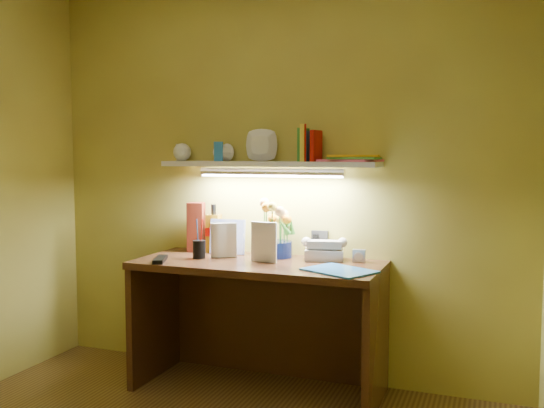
# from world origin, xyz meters

# --- Properties ---
(desk) EXTENTS (1.40, 0.60, 0.75)m
(desk) POSITION_xyz_m (0.00, 1.20, 0.38)
(desk) COLOR #381E0F
(desk) RESTS_ON ground
(flower_bouquet) EXTENTS (0.27, 0.27, 0.33)m
(flower_bouquet) POSITION_xyz_m (0.04, 1.38, 0.92)
(flower_bouquet) COLOR #0A133B
(flower_bouquet) RESTS_ON desk
(telephone) EXTENTS (0.25, 0.21, 0.13)m
(telephone) POSITION_xyz_m (0.34, 1.38, 0.82)
(telephone) COLOR beige
(telephone) RESTS_ON desk
(desk_clock) EXTENTS (0.08, 0.04, 0.07)m
(desk_clock) POSITION_xyz_m (0.54, 1.39, 0.79)
(desk_clock) COLOR #B5B5BA
(desk_clock) RESTS_ON desk
(whisky_bottle) EXTENTS (0.09, 0.09, 0.30)m
(whisky_bottle) POSITION_xyz_m (-0.39, 1.42, 0.90)
(whisky_bottle) COLOR #A26B0D
(whisky_bottle) RESTS_ON desk
(whisky_box) EXTENTS (0.12, 0.12, 0.31)m
(whisky_box) POSITION_xyz_m (-0.50, 1.40, 0.90)
(whisky_box) COLOR #5E1C0F
(whisky_box) RESTS_ON desk
(pen_cup) EXTENTS (0.08, 0.08, 0.18)m
(pen_cup) POSITION_xyz_m (-0.36, 1.18, 0.84)
(pen_cup) COLOR black
(pen_cup) RESTS_ON desk
(art_card) EXTENTS (0.21, 0.06, 0.21)m
(art_card) POSITION_xyz_m (-0.27, 1.38, 0.86)
(art_card) COLOR white
(art_card) RESTS_ON desk
(tv_remote) EXTENTS (0.13, 0.21, 0.02)m
(tv_remote) POSITION_xyz_m (-0.52, 1.01, 0.76)
(tv_remote) COLOR black
(tv_remote) RESTS_ON desk
(blue_folder) EXTENTS (0.42, 0.38, 0.01)m
(blue_folder) POSITION_xyz_m (0.50, 1.08, 0.75)
(blue_folder) COLOR #2E82D5
(blue_folder) RESTS_ON desk
(desk_book_a) EXTENTS (0.15, 0.08, 0.21)m
(desk_book_a) POSITION_xyz_m (-0.30, 1.21, 0.85)
(desk_book_a) COLOR beige
(desk_book_a) RESTS_ON desk
(desk_book_b) EXTENTS (0.17, 0.05, 0.23)m
(desk_book_b) POSITION_xyz_m (-0.05, 1.21, 0.86)
(desk_book_b) COLOR white
(desk_book_b) RESTS_ON desk
(wall_shelf) EXTENTS (1.31, 0.32, 0.24)m
(wall_shelf) POSITION_xyz_m (0.02, 1.39, 1.33)
(wall_shelf) COLOR white
(wall_shelf) RESTS_ON ground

